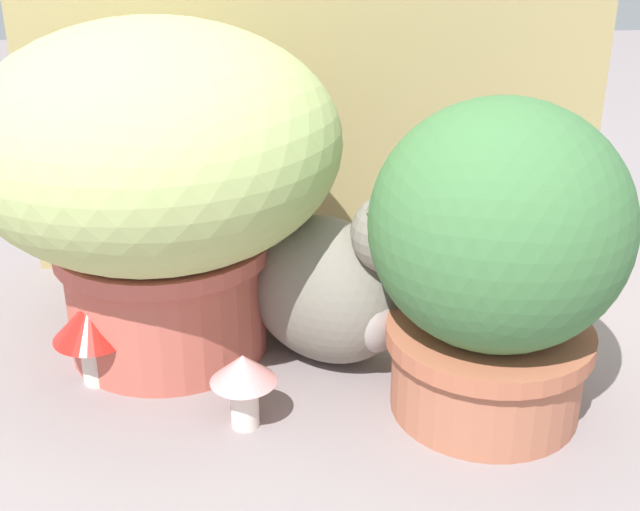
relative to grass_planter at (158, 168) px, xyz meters
The scene contains 7 objects.
ground_plane 0.36m from the grass_planter, 47.80° to the right, with size 6.00×6.00×0.00m, color gray.
cardboard_backdrop 0.42m from the grass_planter, 50.90° to the left, with size 1.03×0.03×0.80m, color tan.
grass_planter is the anchor object (origin of this frame).
leafy_planter 0.48m from the grass_planter, 25.44° to the right, with size 0.33×0.33×0.42m.
cat 0.30m from the grass_planter, 13.96° to the right, with size 0.31×0.34×0.32m.
mushroom_ornament_pink 0.32m from the grass_planter, 63.22° to the right, with size 0.09×0.09×0.11m.
mushroom_ornament_red 0.24m from the grass_planter, 136.37° to the right, with size 0.11×0.11×0.13m.
Camera 1 is at (-0.02, -0.97, 0.65)m, focal length 46.75 mm.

